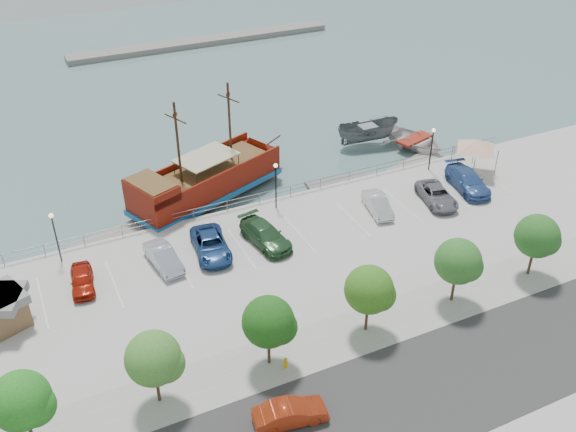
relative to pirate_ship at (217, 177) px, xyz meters
name	(u,v)px	position (x,y,z in m)	size (l,w,h in m)	color
ground	(310,257)	(3.24, -12.44, -1.79)	(160.00, 160.00, 0.00)	slate
street	(432,387)	(3.24, -28.44, -0.78)	(100.00, 8.00, 0.04)	#373535
sidewalk	(378,325)	(3.24, -22.44, -0.78)	(100.00, 4.00, 0.05)	gray
seawall_railing	(270,195)	(3.24, -4.64, -0.27)	(50.00, 0.06, 1.00)	slate
far_shore	(203,42)	(13.24, 42.56, -1.39)	(40.00, 3.00, 0.80)	gray
pirate_ship	(217,177)	(0.00, 0.00, 0.00)	(17.19, 10.43, 10.71)	maroon
patrol_boat	(367,134)	(17.72, 2.76, -0.52)	(2.48, 6.60, 2.56)	#565A5C
speedboat	(414,142)	(21.77, 0.00, -1.09)	(4.82, 6.75, 1.40)	silver
dock_west	(107,239)	(-10.86, -3.24, -1.61)	(6.60, 1.89, 0.38)	gray
dock_mid	(339,182)	(11.07, -3.24, -1.61)	(6.40, 1.83, 0.37)	slate
dock_east	(415,164)	(19.65, -3.24, -1.60)	(6.81, 1.95, 0.39)	gray
shed	(0,309)	(-19.32, -11.71, 0.58)	(4.02, 4.02, 2.57)	brown
canopy_tent	(477,139)	(22.68, -8.08, 2.60)	(5.05, 5.05, 3.90)	slate
street_sedan	(290,413)	(-5.52, -27.09, -0.10)	(1.47, 4.21, 1.39)	#AC2F12
fire_hydrant	(286,362)	(-4.00, -23.24, -0.36)	(0.27, 0.27, 0.79)	#E6AB09
lamp_post_left	(54,229)	(-14.76, -5.94, 2.15)	(0.36, 0.36, 4.28)	black
lamp_post_mid	(276,178)	(3.24, -5.94, 2.15)	(0.36, 0.36, 4.28)	black
lamp_post_right	(432,142)	(19.24, -5.94, 2.15)	(0.36, 0.36, 4.28)	black
tree_a	(24,402)	(-18.61, -22.52, 2.50)	(3.30, 3.20, 5.00)	#473321
tree_b	(156,360)	(-11.61, -22.52, 2.50)	(3.30, 3.20, 5.00)	#473321
tree_c	(271,323)	(-4.61, -22.52, 2.50)	(3.30, 3.20, 5.00)	#473321
tree_d	(371,291)	(2.39, -22.52, 2.50)	(3.30, 3.20, 5.00)	#473321
tree_e	(460,263)	(9.39, -22.52, 2.50)	(3.30, 3.20, 5.00)	#473321
tree_f	(539,237)	(16.39, -22.52, 2.50)	(3.30, 3.20, 5.00)	#473321
parked_car_a	(82,280)	(-13.84, -9.91, -0.12)	(1.60, 3.98, 1.36)	#A81C0B
parked_car_b	(163,257)	(-7.83, -9.88, -0.05)	(1.59, 4.55, 1.50)	#AEB2C1
parked_car_c	(211,245)	(-4.07, -9.89, -0.04)	(2.50, 5.42, 1.51)	navy
parked_car_d	(265,235)	(0.26, -10.48, 0.00)	(2.22, 5.46, 1.58)	#2D5831
parked_car_f	(378,204)	(10.79, -10.23, -0.08)	(1.51, 4.32, 1.42)	silver
parked_car_g	(437,195)	(16.25, -11.16, -0.09)	(2.33, 5.05, 1.40)	slate
parked_car_h	(468,181)	(20.17, -10.43, 0.04)	(2.34, 5.75, 1.67)	#355A9A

